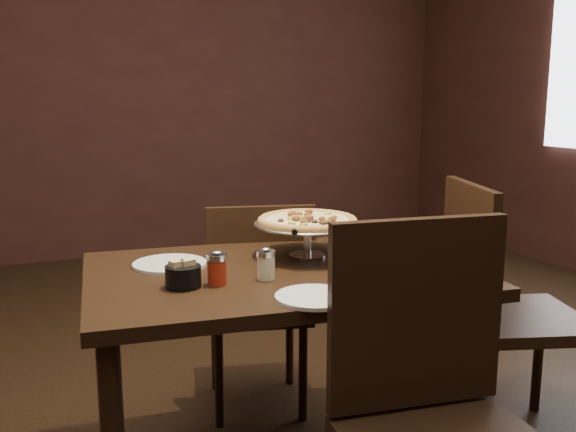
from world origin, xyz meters
name	(u,v)px	position (x,y,z in m)	size (l,w,h in m)	color
room	(321,52)	(0.06, 0.03, 1.40)	(6.04, 7.04, 2.84)	black
dining_table	(280,299)	(-0.04, 0.09, 0.64)	(1.28, 0.95, 0.74)	black
pizza_stand	(307,221)	(0.11, 0.20, 0.86)	(0.36, 0.36, 0.15)	#AFAFB6
parmesan_shaker	(266,264)	(-0.13, 0.01, 0.79)	(0.06, 0.06, 0.10)	beige
pepper_flake_shaker	(217,268)	(-0.27, 0.02, 0.79)	(0.06, 0.06, 0.10)	maroon
packet_caddy	(183,276)	(-0.37, 0.03, 0.78)	(0.10, 0.10, 0.08)	black
napkin_stack	(411,281)	(0.24, -0.21, 0.75)	(0.16, 0.16, 0.02)	white
plate_left	(170,264)	(-0.35, 0.28, 0.75)	(0.23, 0.23, 0.01)	silver
plate_near	(314,297)	(-0.08, -0.22, 0.75)	(0.21, 0.21, 0.01)	silver
serving_spatula	(294,230)	(0.01, 0.11, 0.86)	(0.15, 0.15, 0.02)	#AFAFB6
chair_far	(258,300)	(0.08, 0.58, 0.48)	(0.50, 0.50, 0.87)	black
chair_near	(439,415)	(0.07, -0.57, 0.54)	(0.53, 0.53, 0.99)	black
chair_side	(500,303)	(0.81, 0.03, 0.53)	(0.58, 0.58, 0.97)	black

